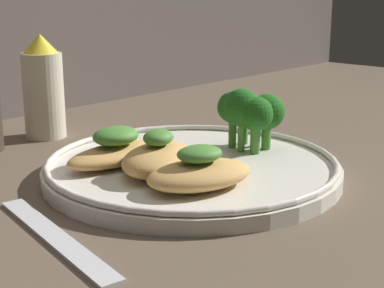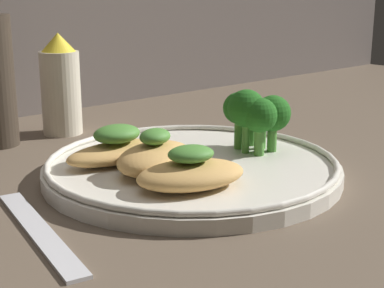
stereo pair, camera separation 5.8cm
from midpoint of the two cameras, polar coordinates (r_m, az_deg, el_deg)
The scene contains 8 objects.
ground_plane at distance 59.21cm, azimuth -2.81°, elevation -3.68°, with size 180.00×180.00×1.00cm, color brown.
plate at distance 58.75cm, azimuth -2.83°, elevation -2.31°, with size 29.60×29.60×2.00cm.
grilled_meat_front at distance 51.26cm, azimuth -2.51°, elevation -2.79°, with size 11.24×8.70×3.82cm.
grilled_meat_middle at distance 55.38cm, azimuth -6.41°, elevation -1.34°, with size 10.83×9.16×4.28cm.
grilled_meat_back at distance 58.62cm, azimuth -10.17°, elevation -0.64°, with size 11.28×5.30×3.86cm.
broccoli_bunch at distance 62.57cm, azimuth 3.05°, elevation 3.12°, with size 6.50×6.77×6.81cm.
sauce_bottle at distance 76.17cm, azimuth -16.37°, elevation 5.15°, with size 5.02×5.02×12.91cm.
fork at distance 46.80cm, azimuth -16.72°, elevation -8.55°, with size 5.13×18.39×0.60cm.
Camera 1 is at (-41.00, -38.32, 18.60)cm, focal length 55.00 mm.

